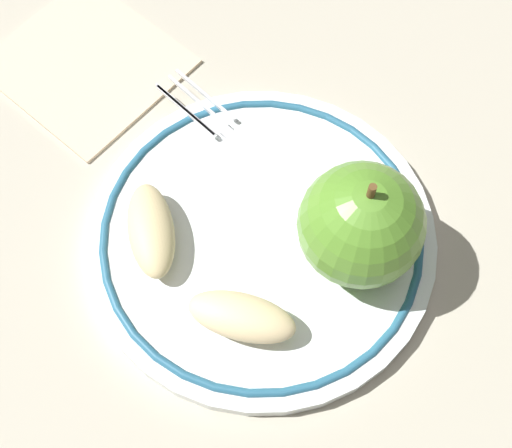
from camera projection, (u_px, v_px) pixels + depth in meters
The scene contains 7 objects.
ground_plane at pixel (261, 242), 0.52m from camera, with size 2.00×2.00×0.00m, color #B4AD99.
plate at pixel (256, 241), 0.51m from camera, with size 0.25×0.25×0.02m.
apple_red_whole at pixel (361, 225), 0.46m from camera, with size 0.08×0.08×0.09m.
apple_slice_front at pixel (151, 230), 0.49m from camera, with size 0.07×0.03×0.02m, color beige.
apple_slice_back at pixel (242, 317), 0.46m from camera, with size 0.07×0.03×0.02m, color beige.
fork at pixel (256, 157), 0.53m from camera, with size 0.07×0.19×0.00m.
napkin_folded at pixel (87, 63), 0.58m from camera, with size 0.13×0.14×0.01m, color beige.
Camera 1 is at (-0.11, -0.18, 0.47)m, focal length 50.00 mm.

